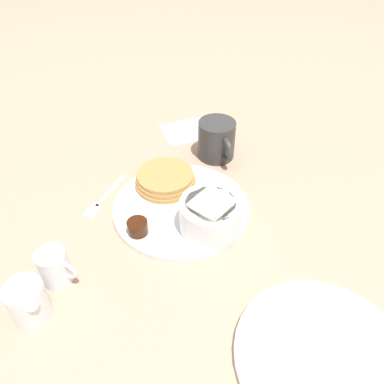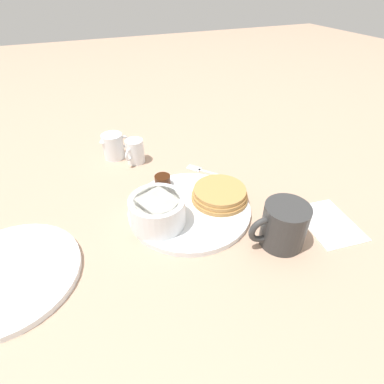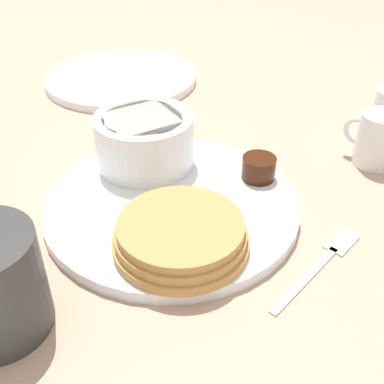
{
  "view_description": "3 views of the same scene",
  "coord_description": "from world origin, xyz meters",
  "px_view_note": "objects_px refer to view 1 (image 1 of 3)",
  "views": [
    {
      "loc": [
        0.22,
        0.47,
        0.49
      ],
      "look_at": [
        -0.02,
        0.01,
        0.05
      ],
      "focal_mm": 35.0,
      "sensor_mm": 36.0,
      "label": 1
    },
    {
      "loc": [
        -0.45,
        0.18,
        0.41
      ],
      "look_at": [
        -0.0,
        -0.01,
        0.05
      ],
      "focal_mm": 28.0,
      "sensor_mm": 36.0,
      "label": 2
    },
    {
      "loc": [
        -0.04,
        -0.39,
        0.3
      ],
      "look_at": [
        0.02,
        -0.01,
        0.03
      ],
      "focal_mm": 45.0,
      "sensor_mm": 36.0,
      "label": 3
    }
  ],
  "objects_px": {
    "plate": "(181,208)",
    "creamer_pitcher_far": "(28,302)",
    "coffee_mug": "(217,140)",
    "creamer_pitcher_near": "(55,267)",
    "bowl": "(210,215)",
    "fork": "(102,200)"
  },
  "relations": [
    {
      "from": "creamer_pitcher_far",
      "to": "fork",
      "type": "bearing_deg",
      "value": -129.31
    },
    {
      "from": "creamer_pitcher_far",
      "to": "plate",
      "type": "bearing_deg",
      "value": -160.57
    },
    {
      "from": "bowl",
      "to": "coffee_mug",
      "type": "bearing_deg",
      "value": -122.77
    },
    {
      "from": "coffee_mug",
      "to": "fork",
      "type": "bearing_deg",
      "value": 5.79
    },
    {
      "from": "plate",
      "to": "creamer_pitcher_far",
      "type": "distance_m",
      "value": 0.3
    },
    {
      "from": "creamer_pitcher_near",
      "to": "creamer_pitcher_far",
      "type": "bearing_deg",
      "value": 45.71
    },
    {
      "from": "coffee_mug",
      "to": "fork",
      "type": "distance_m",
      "value": 0.28
    },
    {
      "from": "plate",
      "to": "creamer_pitcher_far",
      "type": "xyz_separation_m",
      "value": [
        0.29,
        0.1,
        0.03
      ]
    },
    {
      "from": "plate",
      "to": "coffee_mug",
      "type": "relative_size",
      "value": 2.29
    },
    {
      "from": "creamer_pitcher_near",
      "to": "coffee_mug",
      "type": "bearing_deg",
      "value": -155.5
    },
    {
      "from": "coffee_mug",
      "to": "fork",
      "type": "xyz_separation_m",
      "value": [
        0.27,
        0.03,
        -0.04
      ]
    },
    {
      "from": "plate",
      "to": "fork",
      "type": "height_order",
      "value": "plate"
    },
    {
      "from": "bowl",
      "to": "fork",
      "type": "bearing_deg",
      "value": -48.95
    },
    {
      "from": "coffee_mug",
      "to": "creamer_pitcher_near",
      "type": "height_order",
      "value": "coffee_mug"
    },
    {
      "from": "plate",
      "to": "bowl",
      "type": "height_order",
      "value": "bowl"
    },
    {
      "from": "bowl",
      "to": "plate",
      "type": "bearing_deg",
      "value": -74.4
    },
    {
      "from": "plate",
      "to": "creamer_pitcher_far",
      "type": "bearing_deg",
      "value": 19.43
    },
    {
      "from": "creamer_pitcher_far",
      "to": "fork",
      "type": "height_order",
      "value": "creamer_pitcher_far"
    },
    {
      "from": "creamer_pitcher_near",
      "to": "fork",
      "type": "relative_size",
      "value": 0.58
    },
    {
      "from": "bowl",
      "to": "creamer_pitcher_far",
      "type": "height_order",
      "value": "same"
    },
    {
      "from": "bowl",
      "to": "coffee_mug",
      "type": "distance_m",
      "value": 0.23
    },
    {
      "from": "bowl",
      "to": "coffee_mug",
      "type": "xyz_separation_m",
      "value": [
        -0.13,
        -0.2,
        -0.0
      ]
    }
  ]
}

